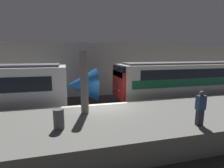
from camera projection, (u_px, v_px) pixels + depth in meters
name	position (u px, v px, depth m)	size (l,w,h in m)	color
ground_plane	(103.00, 120.00, 11.10)	(120.00, 120.00, 0.00)	#282623
platform	(113.00, 128.00, 8.59)	(40.00, 5.06, 1.07)	slate
station_rear_barrier	(89.00, 70.00, 16.87)	(50.00, 0.15, 5.16)	#9E998E
support_pillar_near	(84.00, 83.00, 8.96)	(0.40, 0.40, 3.23)	slate
person_waiting	(200.00, 107.00, 7.55)	(0.38, 0.24, 1.54)	#2D2D38
trash_bin	(59.00, 119.00, 7.25)	(0.44, 0.44, 0.85)	#4C4C51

